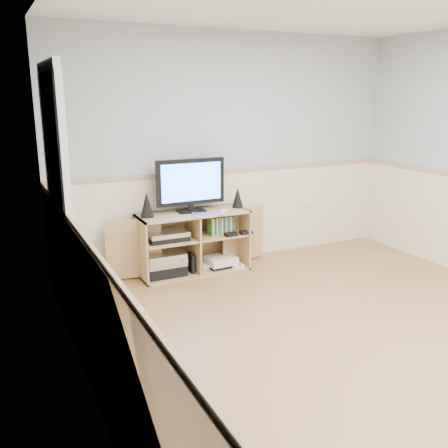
{
  "coord_description": "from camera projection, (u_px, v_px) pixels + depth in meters",
  "views": [
    {
      "loc": [
        -2.47,
        -2.67,
        1.84
      ],
      "look_at": [
        -0.59,
        1.2,
        0.72
      ],
      "focal_mm": 40.0,
      "sensor_mm": 36.0,
      "label": 1
    }
  ],
  "objects": [
    {
      "name": "media_cabinet",
      "position": [
        191.0,
        241.0,
        5.3
      ],
      "size": [
        1.81,
        0.43,
        0.65
      ],
      "color": "tan",
      "rests_on": "floor"
    },
    {
      "name": "game_cases",
      "position": [
        221.0,
        225.0,
        5.33
      ],
      "size": [
        0.27,
        0.13,
        0.19
      ],
      "primitive_type": "cube",
      "color": "#3F8C3F",
      "rests_on": "media_cabinet"
    },
    {
      "name": "game_consoles",
      "position": [
        219.0,
        262.0,
        5.44
      ],
      "size": [
        0.45,
        0.3,
        0.11
      ],
      "color": "white",
      "rests_on": "media_cabinet"
    },
    {
      "name": "monitor",
      "position": [
        191.0,
        183.0,
        5.14
      ],
      "size": [
        0.74,
        0.18,
        0.55
      ],
      "color": "black",
      "rests_on": "media_cabinet"
    },
    {
      "name": "speaker_left",
      "position": [
        147.0,
        205.0,
        4.96
      ],
      "size": [
        0.14,
        0.14,
        0.25
      ],
      "primitive_type": "cone",
      "color": "black",
      "rests_on": "media_cabinet"
    },
    {
      "name": "room",
      "position": [
        355.0,
        183.0,
        3.61
      ],
      "size": [
        4.04,
        4.54,
        2.54
      ],
      "color": "#B87E51",
      "rests_on": "ground"
    },
    {
      "name": "wall_outlet",
      "position": [
        305.0,
        200.0,
        6.05
      ],
      "size": [
        0.12,
        0.03,
        0.12
      ],
      "primitive_type": "cube",
      "color": "white",
      "rests_on": "wall_back"
    },
    {
      "name": "av_components",
      "position": [
        166.0,
        256.0,
        5.15
      ],
      "size": [
        0.5,
        0.3,
        0.47
      ],
      "color": "black",
      "rests_on": "media_cabinet"
    },
    {
      "name": "speaker_right",
      "position": [
        238.0,
        197.0,
        5.39
      ],
      "size": [
        0.12,
        0.12,
        0.22
      ],
      "primitive_type": "cone",
      "color": "black",
      "rests_on": "media_cabinet"
    },
    {
      "name": "keyboard",
      "position": [
        209.0,
        214.0,
        5.1
      ],
      "size": [
        0.35,
        0.2,
        0.01
      ],
      "primitive_type": "cube",
      "rotation": [
        0.0,
        0.0,
        -0.23
      ],
      "color": "silver",
      "rests_on": "media_cabinet"
    },
    {
      "name": "mouse",
      "position": [
        224.0,
        211.0,
        5.17
      ],
      "size": [
        0.1,
        0.07,
        0.04
      ],
      "primitive_type": "ellipsoid",
      "rotation": [
        0.0,
        0.0,
        0.07
      ],
      "color": "white",
      "rests_on": "media_cabinet"
    }
  ]
}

